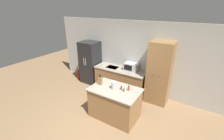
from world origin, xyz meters
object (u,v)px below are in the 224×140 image
(knife_block, at_px, (100,81))
(spice_bottle_amber_oil, at_px, (121,88))
(spice_bottle_green_herb, at_px, (125,89))
(kettle, at_px, (114,85))
(spice_bottle_tall_dark, at_px, (125,89))
(refrigerator, at_px, (90,62))
(fire_extinguisher, at_px, (79,75))
(spice_bottle_short_red, at_px, (129,88))
(microwave, at_px, (132,67))
(pantry_cabinet, at_px, (159,73))

(knife_block, distance_m, spice_bottle_amber_oil, 0.66)
(spice_bottle_green_herb, xyz_separation_m, kettle, (-0.29, -0.08, 0.07))
(spice_bottle_tall_dark, height_order, kettle, kettle)
(refrigerator, distance_m, fire_extinguisher, 0.89)
(knife_block, xyz_separation_m, spice_bottle_short_red, (0.84, 0.15, -0.05))
(spice_bottle_short_red, distance_m, spice_bottle_green_herb, 0.11)
(refrigerator, relative_size, spice_bottle_amber_oil, 15.01)
(microwave, relative_size, spice_bottle_green_herb, 5.61)
(spice_bottle_amber_oil, bearing_deg, refrigerator, 148.74)
(spice_bottle_amber_oil, height_order, fire_extinguisher, spice_bottle_amber_oil)
(microwave, bearing_deg, pantry_cabinet, -5.62)
(refrigerator, xyz_separation_m, spice_bottle_amber_oil, (2.19, -1.33, 0.10))
(refrigerator, relative_size, microwave, 3.47)
(spice_bottle_tall_dark, xyz_separation_m, fire_extinguisher, (-2.92, 1.21, -0.78))
(refrigerator, distance_m, knife_block, 2.09)
(pantry_cabinet, distance_m, microwave, 1.03)
(knife_block, bearing_deg, pantry_cabinet, 47.81)
(spice_bottle_green_herb, bearing_deg, knife_block, -173.94)
(spice_bottle_short_red, xyz_separation_m, fire_extinguisher, (-2.95, 1.08, -0.77))
(pantry_cabinet, relative_size, kettle, 8.48)
(refrigerator, distance_m, spice_bottle_short_red, 2.69)
(pantry_cabinet, bearing_deg, knife_block, -132.19)
(knife_block, bearing_deg, spice_bottle_green_herb, 6.06)
(refrigerator, bearing_deg, spice_bottle_green_herb, -29.95)
(pantry_cabinet, relative_size, spice_bottle_amber_oil, 17.90)
(refrigerator, distance_m, kettle, 2.45)
(microwave, xyz_separation_m, spice_bottle_green_herb, (0.48, -1.46, -0.06))
(spice_bottle_tall_dark, bearing_deg, refrigerator, 149.43)
(kettle, bearing_deg, fire_extinguisher, 154.51)
(kettle, bearing_deg, spice_bottle_amber_oil, 19.48)
(pantry_cabinet, bearing_deg, refrigerator, -179.30)
(knife_block, height_order, fire_extinguisher, knife_block)
(refrigerator, bearing_deg, fire_extinguisher, -163.24)
(knife_block, xyz_separation_m, spice_bottle_green_herb, (0.76, 0.08, -0.08))
(knife_block, bearing_deg, microwave, 79.89)
(microwave, height_order, spice_bottle_green_herb, microwave)
(spice_bottle_amber_oil, xyz_separation_m, spice_bottle_green_herb, (0.10, 0.01, -0.01))
(microwave, bearing_deg, fire_extinguisher, -172.63)
(microwave, height_order, knife_block, knife_block)
(pantry_cabinet, xyz_separation_m, kettle, (-0.84, -1.44, -0.01))
(refrigerator, height_order, microwave, refrigerator)
(spice_bottle_amber_oil, xyz_separation_m, fire_extinguisher, (-2.77, 1.16, -0.76))
(refrigerator, bearing_deg, spice_bottle_amber_oil, -31.26)
(spice_bottle_tall_dark, bearing_deg, microwave, 109.23)
(kettle, xyz_separation_m, fire_extinguisher, (-2.58, 1.23, -0.81))
(microwave, relative_size, spice_bottle_amber_oil, 4.33)
(microwave, xyz_separation_m, spice_bottle_amber_oil, (0.38, -1.47, -0.05))
(pantry_cabinet, bearing_deg, microwave, 174.38)
(pantry_cabinet, relative_size, knife_block, 6.03)
(refrigerator, height_order, spice_bottle_tall_dark, refrigerator)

